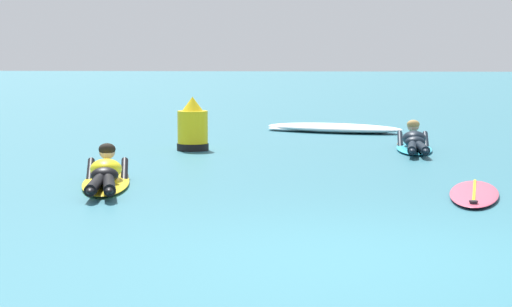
% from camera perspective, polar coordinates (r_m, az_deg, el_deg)
% --- Properties ---
extents(ground_plane, '(120.00, 120.00, 0.00)m').
position_cam_1_polar(ground_plane, '(17.78, 5.95, 0.73)').
color(ground_plane, '#2D6B7A').
extents(surfer_near, '(1.03, 2.76, 0.53)m').
position_cam_1_polar(surfer_near, '(11.94, -9.04, -1.34)').
color(surfer_near, yellow).
rests_on(surfer_near, ground).
extents(surfer_far, '(0.66, 2.61, 0.53)m').
position_cam_1_polar(surfer_far, '(16.17, 9.52, 0.62)').
color(surfer_far, '#2DB2D1').
rests_on(surfer_far, ground).
extents(drifting_surfboard, '(0.87, 2.20, 0.16)m').
position_cam_1_polar(drifting_surfboard, '(11.29, 12.99, -2.36)').
color(drifting_surfboard, '#E54C66').
rests_on(drifting_surfboard, ground).
extents(whitewater_mid_right, '(3.08, 1.87, 0.18)m').
position_cam_1_polar(whitewater_mid_right, '(19.73, 4.71, 1.53)').
color(whitewater_mid_right, white).
rests_on(whitewater_mid_right, ground).
extents(channel_marker_buoy, '(0.54, 0.54, 0.91)m').
position_cam_1_polar(channel_marker_buoy, '(16.08, -3.83, 1.45)').
color(channel_marker_buoy, yellow).
rests_on(channel_marker_buoy, ground).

